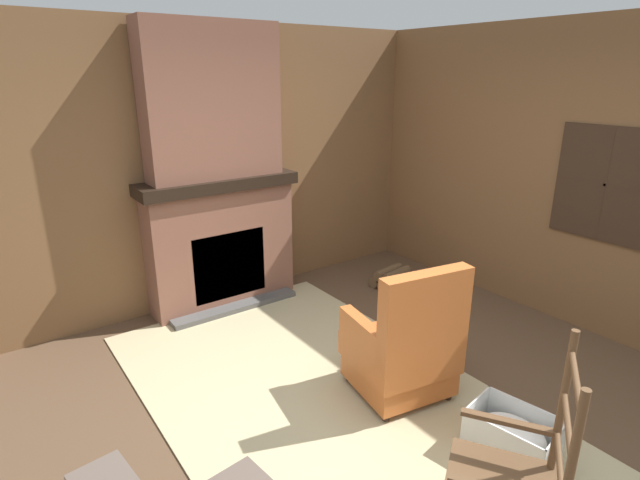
{
  "coord_description": "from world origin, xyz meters",
  "views": [
    {
      "loc": [
        2.09,
        -1.93,
        2.24
      ],
      "look_at": [
        -1.12,
        0.39,
        0.9
      ],
      "focal_mm": 28.0,
      "sensor_mm": 36.0,
      "label": 1
    }
  ],
  "objects_px": {
    "laundry_basket": "(512,436)",
    "oil_lamp_vase": "(159,172)",
    "armchair": "(404,350)",
    "storage_case": "(222,169)",
    "firewood_stack": "(392,278)"
  },
  "relations": [
    {
      "from": "firewood_stack",
      "to": "storage_case",
      "type": "height_order",
      "value": "storage_case"
    },
    {
      "from": "laundry_basket",
      "to": "oil_lamp_vase",
      "type": "xyz_separation_m",
      "value": [
        -3.04,
        -1.0,
        1.25
      ]
    },
    {
      "from": "oil_lamp_vase",
      "to": "storage_case",
      "type": "bearing_deg",
      "value": 89.99
    },
    {
      "from": "storage_case",
      "to": "firewood_stack",
      "type": "bearing_deg",
      "value": 64.7
    },
    {
      "from": "armchair",
      "to": "oil_lamp_vase",
      "type": "xyz_separation_m",
      "value": [
        -2.21,
        -0.89,
        1.03
      ]
    },
    {
      "from": "armchair",
      "to": "laundry_basket",
      "type": "xyz_separation_m",
      "value": [
        0.83,
        0.11,
        -0.23
      ]
    },
    {
      "from": "firewood_stack",
      "to": "oil_lamp_vase",
      "type": "bearing_deg",
      "value": -108.88
    },
    {
      "from": "firewood_stack",
      "to": "storage_case",
      "type": "bearing_deg",
      "value": -115.3
    },
    {
      "from": "firewood_stack",
      "to": "laundry_basket",
      "type": "height_order",
      "value": "laundry_basket"
    },
    {
      "from": "laundry_basket",
      "to": "storage_case",
      "type": "bearing_deg",
      "value": -172.62
    },
    {
      "from": "oil_lamp_vase",
      "to": "armchair",
      "type": "bearing_deg",
      "value": 22.03
    },
    {
      "from": "armchair",
      "to": "firewood_stack",
      "type": "relative_size",
      "value": 2.37
    },
    {
      "from": "laundry_basket",
      "to": "firewood_stack",
      "type": "bearing_deg",
      "value": 152.55
    },
    {
      "from": "armchair",
      "to": "laundry_basket",
      "type": "relative_size",
      "value": 1.87
    },
    {
      "from": "laundry_basket",
      "to": "oil_lamp_vase",
      "type": "height_order",
      "value": "oil_lamp_vase"
    }
  ]
}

